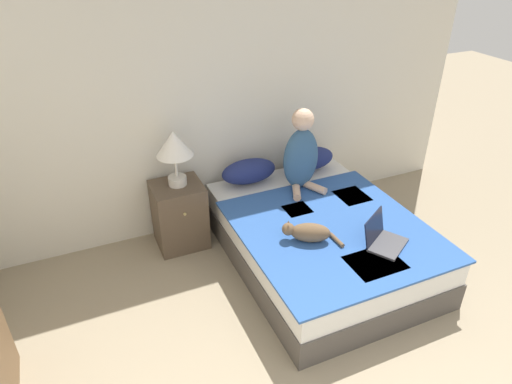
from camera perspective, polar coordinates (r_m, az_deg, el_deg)
name	(u,v)px	position (r m, az deg, el deg)	size (l,w,h in m)	color
wall_back	(215,98)	(4.22, -5.20, 11.62)	(5.34, 0.05, 2.55)	beige
bed	(320,240)	(4.07, 7.98, -5.95)	(1.49, 1.96, 0.48)	#4C4742
pillow_near	(249,171)	(4.36, -0.90, 2.61)	(0.54, 0.28, 0.23)	navy
pillow_far	(308,159)	(4.63, 6.58, 4.12)	(0.54, 0.28, 0.23)	navy
person_sitting	(301,154)	(4.19, 5.68, 4.71)	(0.36, 0.34, 0.78)	#33567A
cat_tabby	(308,232)	(3.60, 6.50, -5.01)	(0.41, 0.33, 0.16)	brown
laptop_open	(383,239)	(3.69, 15.62, -5.64)	(0.41, 0.40, 0.23)	#424247
nightstand	(179,215)	(4.27, -9.55, -2.83)	(0.45, 0.44, 0.63)	brown
table_lamp	(174,147)	(3.96, -10.20, 5.56)	(0.32, 0.32, 0.51)	beige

